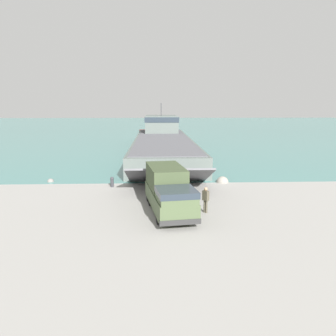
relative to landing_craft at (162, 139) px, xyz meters
name	(u,v)px	position (x,y,z in m)	size (l,w,h in m)	color
ground_plane	(152,193)	(-1.55, -27.26, -1.89)	(240.00, 240.00, 0.00)	gray
water_surface	(154,126)	(-1.55, 66.36, -1.89)	(240.00, 180.00, 0.01)	#477F7A
landing_craft	(162,139)	(0.00, 0.00, 0.00)	(8.61, 44.75, 7.76)	#56605B
military_truck	(169,190)	(-0.34, -32.07, -0.40)	(3.43, 7.43, 2.96)	#475638
soldier_on_ramp	(206,198)	(2.14, -32.46, -0.87)	(0.46, 0.50, 1.76)	#4C4738
moored_boat_a	(150,130)	(-2.44, 38.03, -1.34)	(6.32, 4.18, 1.66)	#B22323
mooring_bollard	(112,181)	(-5.09, -24.97, -1.39)	(0.33, 0.33, 0.93)	#333338
shoreline_rock_a	(51,182)	(-11.24, -22.67, -1.89)	(0.62, 0.62, 0.62)	gray
shoreline_rock_b	(222,182)	(5.13, -23.60, -1.89)	(1.15, 1.15, 1.15)	gray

